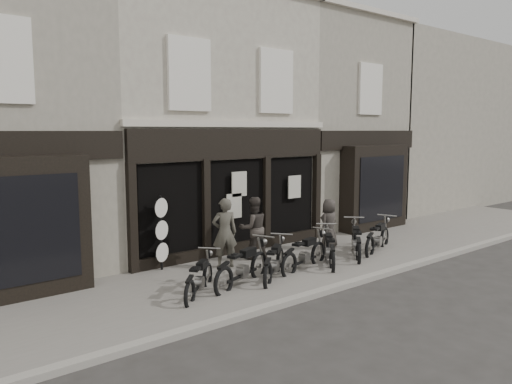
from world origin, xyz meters
TOP-DOWN VIEW (x-y plane):
  - ground_plane at (0.00, 0.00)m, footprint 90.00×90.00m
  - pavement at (0.00, 0.90)m, footprint 30.00×4.20m
  - kerb at (0.00, -1.25)m, footprint 30.00×0.25m
  - central_building at (0.00, 5.95)m, footprint 7.30×6.22m
  - neighbour_right at (6.35, 5.90)m, footprint 5.60×6.73m
  - filler_right at (14.50, 6.00)m, footprint 11.00×6.00m
  - motorcycle_0 at (-3.02, 0.37)m, footprint 1.71×1.54m
  - motorcycle_1 at (-1.78, 0.32)m, footprint 2.27×1.14m
  - motorcycle_2 at (-0.81, 0.26)m, footprint 1.91×1.55m
  - motorcycle_3 at (0.38, 0.35)m, footprint 2.22×0.90m
  - motorcycle_4 at (1.32, 0.31)m, footprint 1.69×1.84m
  - motorcycle_5 at (2.59, 0.39)m, footprint 1.86×1.82m
  - motorcycle_6 at (3.58, 0.34)m, footprint 2.20×1.13m
  - man_left at (-1.26, 1.80)m, footprint 0.82×0.70m
  - man_centre at (-0.09, 2.01)m, footprint 1.04×0.90m
  - man_right at (2.59, 1.49)m, footprint 0.86×0.65m
  - advert_sign_post at (-2.75, 2.64)m, footprint 0.50×0.34m

SIDE VIEW (x-z plane):
  - ground_plane at x=0.00m, z-range 0.00..0.00m
  - pavement at x=0.00m, z-range 0.00..0.12m
  - kerb at x=0.00m, z-range 0.00..0.13m
  - motorcycle_0 at x=-3.02m, z-range -0.10..0.89m
  - motorcycle_2 at x=-0.81m, z-range -0.11..0.96m
  - motorcycle_4 at x=1.32m, z-range -0.11..0.97m
  - motorcycle_3 at x=0.38m, z-range -0.11..0.97m
  - motorcycle_6 at x=3.58m, z-range -0.11..0.99m
  - motorcycle_5 at x=2.59m, z-range -0.12..1.01m
  - motorcycle_1 at x=-1.78m, z-range -0.12..1.02m
  - man_right at x=2.59m, z-range 0.12..1.70m
  - man_centre at x=-0.09m, z-range 0.12..1.95m
  - advert_sign_post at x=-2.75m, z-range -0.03..2.12m
  - man_left at x=-1.26m, z-range 0.12..2.04m
  - neighbour_right at x=6.35m, z-range -0.13..8.21m
  - central_building at x=0.00m, z-range -0.09..8.25m
  - filler_right at x=14.50m, z-range 0.00..8.20m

